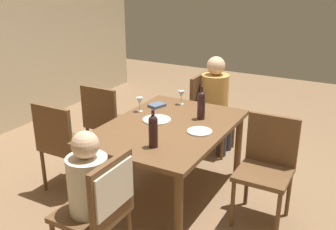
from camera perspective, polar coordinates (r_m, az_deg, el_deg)
ground_plane at (r=3.89m, az=0.00°, el=-11.48°), size 10.00×10.00×0.00m
dining_table at (r=3.59m, az=0.00°, el=-2.73°), size 1.51×1.07×0.73m
chair_left_end at (r=2.71m, az=-9.49°, el=-12.45°), size 0.44×0.46×0.92m
chair_right_end at (r=4.62m, az=5.83°, el=1.10°), size 0.44×0.44×0.92m
chair_far_right at (r=4.30m, az=-9.13°, el=-0.57°), size 0.44×0.44×0.92m
chair_near at (r=3.41m, az=14.43°, el=-6.74°), size 0.44×0.44×0.92m
chair_far_left at (r=3.83m, az=-15.30°, el=-3.76°), size 0.44×0.44×0.92m
person_woman_host at (r=2.78m, az=-12.01°, el=-10.91°), size 0.28×0.33×1.08m
person_man_bearded at (r=4.54m, az=7.20°, el=2.45°), size 0.32×0.37×1.16m
wine_bottle_tall_green at (r=3.07m, az=-2.20°, el=-2.26°), size 0.08×0.08×0.32m
wine_bottle_dark_red at (r=3.68m, az=4.94°, el=1.59°), size 0.08×0.08×0.32m
wine_glass_near_left at (r=4.09m, az=1.97°, el=3.01°), size 0.07×0.07×0.15m
wine_glass_centre at (r=3.88m, az=-4.22°, el=2.01°), size 0.07×0.07×0.15m
dinner_plate_host at (r=3.67m, az=-1.67°, el=-0.70°), size 0.27×0.27×0.01m
dinner_plate_guest_left at (r=3.41m, az=4.70°, el=-2.43°), size 0.22×0.22×0.01m
folded_napkin at (r=4.04m, az=-1.65°, el=1.44°), size 0.19×0.16×0.03m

